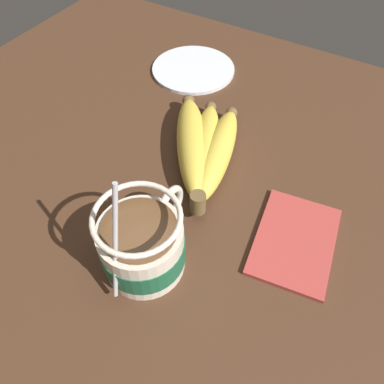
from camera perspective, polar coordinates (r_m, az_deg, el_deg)
table at (r=48.72cm, az=-4.98°, el=-7.15°), size 101.82×101.82×3.63cm
coffee_mug at (r=41.78cm, az=-7.50°, el=-8.02°), size 13.82×9.46×16.31cm
banana_bunch at (r=53.44cm, az=1.80°, el=6.71°), size 20.35×15.31×4.47cm
napkin at (r=47.61cm, az=15.39°, el=-7.17°), size 14.34×11.01×0.60cm
small_plate at (r=72.04cm, az=0.20°, el=18.23°), size 15.03×15.03×0.60cm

